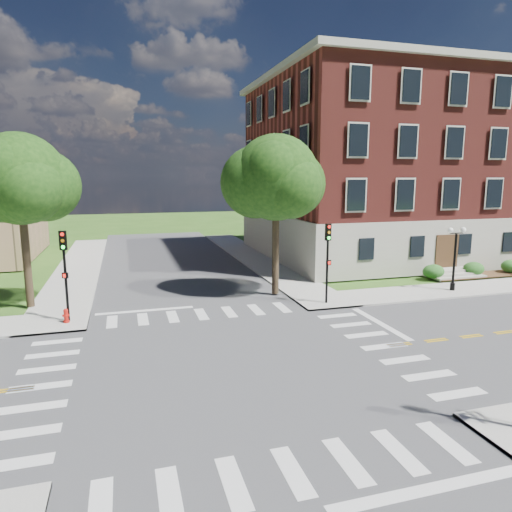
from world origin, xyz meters
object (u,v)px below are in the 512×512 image
object	(u,v)px
traffic_signal_nw	(65,264)
twin_lamp_west	(455,255)
traffic_signal_ne	(328,253)
fire_hydrant	(66,316)

from	to	relation	value
traffic_signal_nw	twin_lamp_west	world-z (taller)	traffic_signal_nw
traffic_signal_nw	traffic_signal_ne	bearing A→B (deg)	-2.38
traffic_signal_ne	traffic_signal_nw	size ratio (longest dim) A/B	1.00
traffic_signal_ne	traffic_signal_nw	distance (m)	14.59
traffic_signal_ne	traffic_signal_nw	xyz separation A→B (m)	(-14.57, 0.60, 0.00)
twin_lamp_west	traffic_signal_ne	bearing A→B (deg)	-177.14
traffic_signal_ne	twin_lamp_west	world-z (taller)	traffic_signal_ne
traffic_signal_nw	twin_lamp_west	distance (m)	24.02
traffic_signal_nw	fire_hydrant	size ratio (longest dim) A/B	6.40
traffic_signal_nw	fire_hydrant	xyz separation A→B (m)	(-0.09, -0.23, -2.72)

